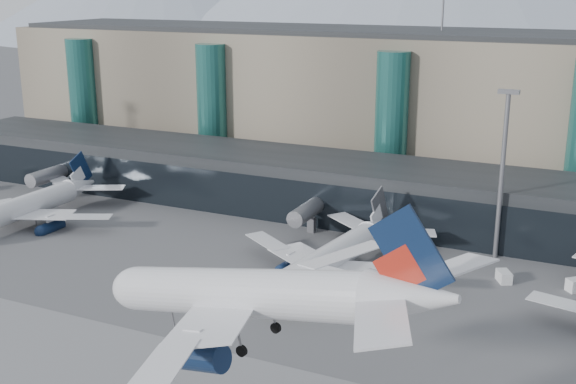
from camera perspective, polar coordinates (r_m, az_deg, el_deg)
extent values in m
plane|color=#515154|center=(83.97, -11.19, -12.77)|extent=(900.00, 900.00, 0.00)
cube|color=black|center=(129.73, 3.80, 0.39)|extent=(170.00, 18.00, 10.00)
cube|color=black|center=(122.09, 2.28, -1.09)|extent=(170.00, 0.40, 8.00)
cylinder|color=slate|center=(149.66, -17.86, 1.46)|extent=(2.80, 14.00, 2.80)
cube|color=slate|center=(150.41, -17.77, 0.35)|extent=(1.20, 1.20, 2.40)
cylinder|color=slate|center=(120.18, 1.89, -1.27)|extent=(2.80, 14.00, 2.80)
cube|color=slate|center=(121.11, 1.88, -2.62)|extent=(1.20, 1.20, 2.40)
cube|color=gray|center=(166.06, -0.19, 7.44)|extent=(130.00, 30.00, 30.00)
cube|color=black|center=(164.42, -0.19, 12.79)|extent=(123.50, 28.00, 1.00)
cylinder|color=#23625C|center=(177.30, -15.86, 7.06)|extent=(6.40, 6.40, 28.00)
cylinder|color=#23625C|center=(156.92, -6.02, 6.47)|extent=(6.40, 6.40, 28.00)
cylinder|color=#23625C|center=(140.85, 8.16, 5.29)|extent=(6.40, 6.40, 28.00)
cylinder|color=slate|center=(111.08, 16.52, 1.05)|extent=(0.70, 0.70, 25.00)
cube|color=slate|center=(108.60, 17.06, 7.58)|extent=(3.00, 1.20, 0.60)
cylinder|color=silver|center=(56.70, -2.34, -6.88)|extent=(23.77, 7.35, 3.89)
ellipsoid|color=silver|center=(63.83, -10.93, -4.48)|extent=(5.96, 4.66, 3.89)
cone|color=silver|center=(50.07, 12.02, -10.27)|extent=(7.21, 4.84, 3.89)
cube|color=silver|center=(50.08, -6.47, -11.07)|extent=(10.19, 17.68, 0.19)
cylinder|color=#0D1D3B|center=(53.12, -6.12, -11.78)|extent=(4.96, 2.81, 2.14)
cube|color=silver|center=(46.09, 9.80, -12.31)|extent=(6.05, 9.33, 0.16)
cube|color=silver|center=(62.61, 3.43, -5.25)|extent=(14.01, 17.10, 0.19)
cylinder|color=#0D1D3B|center=(62.41, 1.39, -7.26)|extent=(4.96, 2.81, 2.14)
cube|color=silver|center=(54.00, 13.92, -8.15)|extent=(7.88, 8.99, 0.16)
cube|color=#0D1D3B|center=(48.67, 12.60, -7.08)|extent=(5.77, 1.10, 6.84)
cube|color=#B22315|center=(49.46, 11.43, -8.09)|extent=(3.88, 0.85, 3.74)
cylinder|color=slate|center=(62.50, -8.48, -7.32)|extent=(0.16, 0.16, 3.11)
cylinder|color=black|center=(63.05, -8.43, -8.45)|extent=(0.72, 0.35, 0.69)
cylinder|color=black|center=(56.13, -2.87, -11.53)|extent=(0.93, 0.47, 0.89)
cylinder|color=black|center=(59.53, -0.17, -9.81)|extent=(0.93, 0.47, 0.89)
cylinder|color=silver|center=(132.89, -19.81, -0.46)|extent=(4.45, 23.64, 3.90)
cone|color=silver|center=(143.26, -15.52, 1.16)|extent=(4.06, 6.82, 3.90)
cube|color=silver|center=(128.46, -16.63, -1.03)|extent=(17.71, 11.99, 0.20)
cylinder|color=#0D1D3B|center=(129.46, -17.62, -1.91)|extent=(2.26, 4.76, 2.15)
cube|color=silver|center=(140.18, -14.08, 1.02)|extent=(9.33, 6.93, 0.16)
cube|color=silver|center=(140.17, -21.70, -0.10)|extent=(17.62, 12.59, 0.20)
cylinder|color=#0D1D3B|center=(138.39, -21.46, -1.13)|extent=(2.26, 4.76, 2.15)
cube|color=silver|center=(146.33, -16.91, 1.43)|extent=(9.28, 7.22, 0.16)
cube|color=#0D1D3B|center=(142.75, -15.53, 2.40)|extent=(0.37, 5.83, 6.87)
cube|color=silver|center=(142.30, -15.76, 1.85)|extent=(0.36, 3.90, 3.76)
cylinder|color=black|center=(133.04, -18.64, -2.09)|extent=(0.37, 0.90, 0.89)
cylinder|color=black|center=(136.29, -20.05, -1.80)|extent=(0.37, 0.90, 0.89)
cylinder|color=silver|center=(102.33, 3.80, -4.33)|extent=(7.43, 24.30, 3.97)
ellipsoid|color=silver|center=(92.80, 0.11, -6.50)|extent=(4.74, 6.08, 3.97)
cone|color=silver|center=(115.20, 7.61, -1.96)|extent=(4.93, 7.36, 3.97)
cube|color=silver|center=(100.39, 8.55, -5.29)|extent=(18.07, 10.47, 0.20)
cylinder|color=#0D1D3B|center=(100.79, 7.11, -6.39)|extent=(2.86, 5.06, 2.19)
cube|color=silver|center=(113.27, 9.79, -2.27)|extent=(9.54, 6.21, 0.16)
cube|color=silver|center=(108.10, 0.30, -3.52)|extent=(17.50, 14.29, 0.20)
cylinder|color=#0D1D3B|center=(106.68, 0.82, -4.96)|extent=(2.86, 5.06, 2.19)
cube|color=silver|center=(117.18, 5.51, -1.48)|extent=(9.20, 8.04, 0.16)
cube|color=slate|center=(114.56, 7.74, -0.41)|extent=(1.10, 5.90, 6.99)
cube|color=silver|center=(114.01, 7.49, -1.11)|extent=(0.85, 3.97, 3.82)
cylinder|color=slate|center=(96.59, 1.29, -7.23)|extent=(0.16, 0.16, 3.18)
cylinder|color=black|center=(97.15, 1.28, -7.98)|extent=(0.35, 0.73, 0.71)
cylinder|color=black|center=(103.57, 5.20, -6.47)|extent=(0.48, 0.95, 0.91)
cylinder|color=black|center=(105.71, 2.91, -5.94)|extent=(0.48, 0.95, 0.91)
cube|color=#545459|center=(96.19, 2.12, -7.89)|extent=(3.62, 1.93, 2.00)
cube|color=silver|center=(105.81, 16.69, -6.42)|extent=(2.66, 3.13, 1.58)
cube|color=gold|center=(93.24, 0.59, -8.64)|extent=(3.96, 4.28, 2.13)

